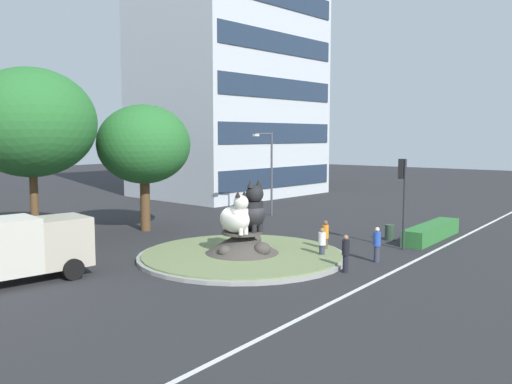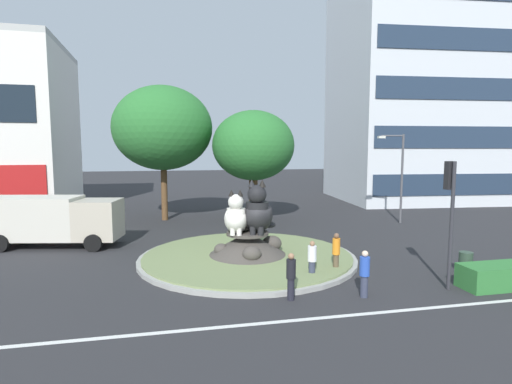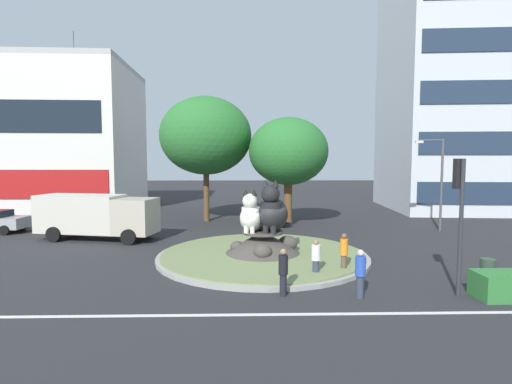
% 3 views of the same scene
% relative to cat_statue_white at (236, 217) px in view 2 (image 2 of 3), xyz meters
% --- Properties ---
extents(ground_plane, '(160.00, 160.00, 0.00)m').
position_rel_cat_statue_white_xyz_m(ground_plane, '(0.54, 0.06, -2.09)').
color(ground_plane, '#28282B').
extents(lane_centreline, '(112.00, 0.20, 0.01)m').
position_rel_cat_statue_white_xyz_m(lane_centreline, '(0.54, -7.05, -2.08)').
color(lane_centreline, silver).
rests_on(lane_centreline, ground).
extents(roundabout_island, '(10.29, 10.29, 1.32)m').
position_rel_cat_statue_white_xyz_m(roundabout_island, '(0.55, 0.06, -1.71)').
color(roundabout_island, gray).
rests_on(roundabout_island, ground).
extents(cat_statue_white, '(1.69, 2.17, 2.09)m').
position_rel_cat_statue_white_xyz_m(cat_statue_white, '(0.00, 0.00, 0.00)').
color(cat_statue_white, silver).
rests_on(cat_statue_white, roundabout_island).
extents(cat_statue_black, '(2.23, 2.66, 2.55)m').
position_rel_cat_statue_white_xyz_m(cat_statue_black, '(1.03, 0.00, 0.17)').
color(cat_statue_black, black).
rests_on(cat_statue_black, roundabout_island).
extents(traffic_light_mast, '(0.34, 0.46, 4.82)m').
position_rel_cat_statue_white_xyz_m(traffic_light_mast, '(7.15, -5.47, 1.28)').
color(traffic_light_mast, '#2D2D33').
rests_on(traffic_light_mast, ground).
extents(office_tower, '(17.95, 14.48, 29.23)m').
position_rel_cat_statue_white_xyz_m(office_tower, '(22.61, 19.26, 12.53)').
color(office_tower, silver).
rests_on(office_tower, ground).
extents(broadleaf_tree_behind_island, '(7.17, 7.17, 9.80)m').
position_rel_cat_statue_white_xyz_m(broadleaf_tree_behind_island, '(-3.45, 11.89, 4.65)').
color(broadleaf_tree_behind_island, brown).
rests_on(broadleaf_tree_behind_island, ground).
extents(second_tree_near_tower, '(5.82, 5.82, 7.96)m').
position_rel_cat_statue_white_xyz_m(second_tree_near_tower, '(2.82, 9.74, 3.38)').
color(second_tree_near_tower, brown).
rests_on(second_tree_near_tower, ground).
extents(streetlight_arm, '(1.79, 0.57, 6.26)m').
position_rel_cat_statue_white_xyz_m(streetlight_arm, '(12.76, 7.16, 1.57)').
color(streetlight_arm, '#4C4C51').
rests_on(streetlight_arm, ground).
extents(pedestrian_orange_shirt, '(0.32, 0.32, 1.72)m').
position_rel_cat_statue_white_xyz_m(pedestrian_orange_shirt, '(3.84, -2.77, -1.17)').
color(pedestrian_orange_shirt, brown).
rests_on(pedestrian_orange_shirt, ground).
extents(pedestrian_white_shirt, '(0.36, 0.36, 1.56)m').
position_rel_cat_statue_white_xyz_m(pedestrian_white_shirt, '(2.56, -3.31, -1.27)').
color(pedestrian_white_shirt, '#33384C').
rests_on(pedestrian_white_shirt, ground).
extents(pedestrian_blue_shirt, '(0.36, 0.36, 1.70)m').
position_rel_cat_statue_white_xyz_m(pedestrian_blue_shirt, '(3.67, -5.67, -1.19)').
color(pedestrian_blue_shirt, '#33384C').
rests_on(pedestrian_blue_shirt, ground).
extents(pedestrian_black_shirt, '(0.33, 0.33, 1.68)m').
position_rel_cat_statue_white_xyz_m(pedestrian_black_shirt, '(1.04, -5.39, -1.19)').
color(pedestrian_black_shirt, black).
rests_on(pedestrian_black_shirt, ground).
extents(delivery_box_truck, '(7.45, 3.50, 2.71)m').
position_rel_cat_statue_white_xyz_m(delivery_box_truck, '(-9.33, 4.70, -0.56)').
color(delivery_box_truck, '#B7AD99').
rests_on(delivery_box_truck, ground).
extents(litter_bin, '(0.56, 0.56, 0.90)m').
position_rel_cat_statue_white_xyz_m(litter_bin, '(9.24, -3.94, -1.64)').
color(litter_bin, '#2D4233').
rests_on(litter_bin, ground).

